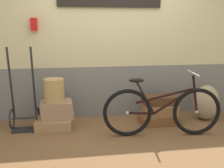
% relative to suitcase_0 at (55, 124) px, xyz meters
% --- Properties ---
extents(ground, '(9.77, 5.20, 0.06)m').
position_rel_suitcase_0_xyz_m(ground, '(1.02, -0.28, -0.12)').
color(ground, brown).
extents(station_building, '(7.77, 0.74, 2.78)m').
position_rel_suitcase_0_xyz_m(station_building, '(1.03, 0.57, 1.31)').
color(station_building, slate).
rests_on(station_building, ground).
extents(suitcase_0, '(0.59, 0.46, 0.17)m').
position_rel_suitcase_0_xyz_m(suitcase_0, '(0.00, 0.00, 0.00)').
color(suitcase_0, '#9E754C').
rests_on(suitcase_0, ground).
extents(suitcase_1, '(0.51, 0.40, 0.13)m').
position_rel_suitcase_0_xyz_m(suitcase_1, '(0.05, 0.03, 0.15)').
color(suitcase_1, '#937051').
rests_on(suitcase_1, suitcase_0).
extents(suitcase_2, '(0.49, 0.37, 0.14)m').
position_rel_suitcase_0_xyz_m(suitcase_2, '(0.04, 0.03, 0.28)').
color(suitcase_2, '#937051').
rests_on(suitcase_2, suitcase_1).
extents(suitcase_3, '(0.64, 0.43, 0.15)m').
position_rel_suitcase_0_xyz_m(suitcase_3, '(1.70, 0.01, -0.01)').
color(suitcase_3, brown).
rests_on(suitcase_3, ground).
extents(suitcase_4, '(0.57, 0.41, 0.18)m').
position_rel_suitcase_0_xyz_m(suitcase_4, '(1.70, -0.02, 0.15)').
color(suitcase_4, olive).
rests_on(suitcase_4, suitcase_3).
extents(suitcase_5, '(0.54, 0.33, 0.14)m').
position_rel_suitcase_0_xyz_m(suitcase_5, '(1.69, 0.00, 0.31)').
color(suitcase_5, '#4C2D19').
rests_on(suitcase_5, suitcase_4).
extents(wicker_basket, '(0.30, 0.30, 0.36)m').
position_rel_suitcase_0_xyz_m(wicker_basket, '(0.02, 0.00, 0.53)').
color(wicker_basket, '#A8844C').
rests_on(wicker_basket, suitcase_2).
extents(luggage_trolley, '(0.42, 0.38, 1.28)m').
position_rel_suitcase_0_xyz_m(luggage_trolley, '(-0.46, 0.10, 0.20)').
color(luggage_trolley, black).
rests_on(luggage_trolley, ground).
extents(burlap_sack, '(0.43, 0.37, 0.60)m').
position_rel_suitcase_0_xyz_m(burlap_sack, '(2.54, 0.04, 0.22)').
color(burlap_sack, '#9E8966').
rests_on(burlap_sack, ground).
extents(bicycle, '(1.72, 0.46, 0.94)m').
position_rel_suitcase_0_xyz_m(bicycle, '(1.57, -0.48, 0.29)').
color(bicycle, black).
rests_on(bicycle, ground).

